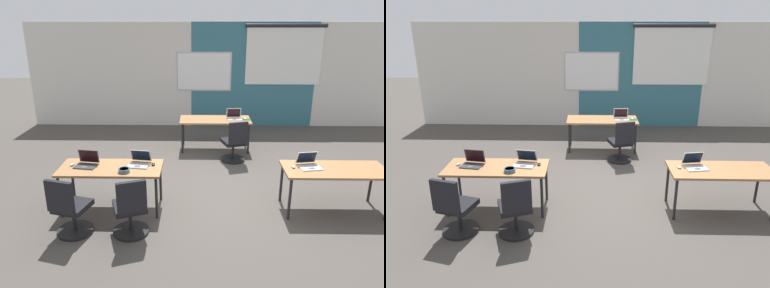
% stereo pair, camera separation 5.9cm
% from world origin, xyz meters
% --- Properties ---
extents(ground_plane, '(24.00, 24.00, 0.00)m').
position_xyz_m(ground_plane, '(0.00, 0.00, 0.00)').
color(ground_plane, '#47423D').
extents(back_wall_assembly, '(10.00, 0.27, 2.80)m').
position_xyz_m(back_wall_assembly, '(0.04, 4.20, 1.41)').
color(back_wall_assembly, silver).
rests_on(back_wall_assembly, ground).
extents(desk_near_left, '(1.60, 0.70, 0.72)m').
position_xyz_m(desk_near_left, '(-1.75, -0.60, 0.66)').
color(desk_near_left, olive).
rests_on(desk_near_left, ground).
extents(desk_near_right, '(1.60, 0.70, 0.72)m').
position_xyz_m(desk_near_right, '(1.75, -0.60, 0.66)').
color(desk_near_right, olive).
rests_on(desk_near_right, ground).
extents(desk_far_center, '(1.60, 0.70, 0.72)m').
position_xyz_m(desk_far_center, '(0.00, 2.20, 0.66)').
color(desk_far_center, olive).
rests_on(desk_far_center, ground).
extents(laptop_far_right, '(0.35, 0.29, 0.24)m').
position_xyz_m(laptop_far_right, '(0.43, 2.20, 0.77)').
color(laptop_far_right, silver).
rests_on(laptop_far_right, desk_far_center).
extents(mousepad_far_right, '(0.22, 0.19, 0.00)m').
position_xyz_m(mousepad_far_right, '(0.68, 2.18, 0.72)').
color(mousepad_far_right, '#23512D').
rests_on(mousepad_far_right, desk_far_center).
extents(mouse_far_right, '(0.06, 0.10, 0.03)m').
position_xyz_m(mouse_far_right, '(0.68, 2.18, 0.74)').
color(mouse_far_right, silver).
rests_on(mouse_far_right, mousepad_far_right).
extents(chair_far_right, '(0.55, 0.60, 0.92)m').
position_xyz_m(chair_far_right, '(0.38, 1.43, 0.38)').
color(chair_far_right, black).
rests_on(chair_far_right, ground).
extents(laptop_near_right_inner, '(0.38, 0.36, 0.23)m').
position_xyz_m(laptop_near_right_inner, '(1.36, -0.53, 0.77)').
color(laptop_near_right_inner, silver).
rests_on(laptop_near_right_inner, desk_near_right).
extents(mouse_near_right_inner, '(0.06, 0.10, 0.03)m').
position_xyz_m(mouse_near_right_inner, '(1.11, -0.57, 0.74)').
color(mouse_near_right_inner, '#B2B2B7').
rests_on(mouse_near_right_inner, desk_near_right).
extents(laptop_near_left_inner, '(0.37, 0.36, 0.22)m').
position_xyz_m(laptop_near_left_inner, '(-1.32, -0.50, 0.77)').
color(laptop_near_left_inner, '#9E9EA3').
rests_on(laptop_near_left_inner, desk_near_left).
extents(mouse_near_left_inner, '(0.07, 0.11, 0.03)m').
position_xyz_m(mouse_near_left_inner, '(-1.09, -0.52, 0.74)').
color(mouse_near_left_inner, black).
rests_on(mouse_near_left_inner, desk_near_left).
extents(chair_near_left_inner, '(0.56, 0.61, 0.92)m').
position_xyz_m(chair_near_left_inner, '(-1.32, -1.37, 0.38)').
color(chair_near_left_inner, black).
rests_on(chair_near_left_inner, ground).
extents(laptop_near_left_end, '(0.37, 0.32, 0.24)m').
position_xyz_m(laptop_near_left_end, '(-2.14, -0.55, 0.77)').
color(laptop_near_left_end, '#333338').
rests_on(laptop_near_left_end, desk_near_left).
extents(mouse_near_left_end, '(0.07, 0.11, 0.03)m').
position_xyz_m(mouse_near_left_end, '(-2.37, -0.55, 0.74)').
color(mouse_near_left_end, '#B2B2B7').
rests_on(mouse_near_left_end, desk_near_left).
extents(chair_near_left_end, '(0.54, 0.59, 0.92)m').
position_xyz_m(chair_near_left_end, '(-2.17, -1.38, 0.38)').
color(chair_near_left_end, black).
rests_on(chair_near_left_end, ground).
extents(snack_bowl, '(0.18, 0.18, 0.06)m').
position_xyz_m(snack_bowl, '(-1.50, -0.79, 0.76)').
color(snack_bowl, '#3D6070').
rests_on(snack_bowl, desk_near_left).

